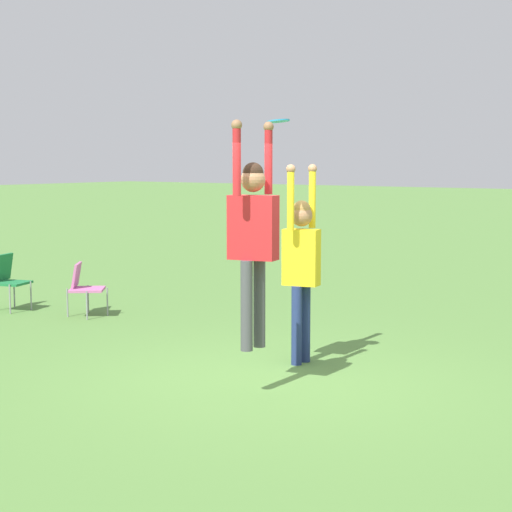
% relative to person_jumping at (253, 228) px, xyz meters
% --- Properties ---
extents(ground_plane, '(120.00, 120.00, 0.00)m').
position_rel_person_jumping_xyz_m(ground_plane, '(0.51, 0.16, -1.67)').
color(ground_plane, '#56843D').
extents(person_jumping, '(0.63, 0.51, 2.25)m').
position_rel_person_jumping_xyz_m(person_jumping, '(0.00, 0.00, 0.00)').
color(person_jumping, '#4C4C51').
rests_on(person_jumping, ground_plane).
extents(person_defending, '(0.56, 0.44, 2.29)m').
position_rel_person_jumping_xyz_m(person_defending, '(1.37, 0.31, -0.44)').
color(person_defending, navy).
rests_on(person_defending, ground_plane).
extents(frisbee, '(0.24, 0.24, 0.04)m').
position_rel_person_jumping_xyz_m(frisbee, '(0.65, 0.14, 1.07)').
color(frisbee, '#2D9EDB').
extents(camping_chair_0, '(0.60, 0.64, 0.87)m').
position_rel_person_jumping_xyz_m(camping_chair_0, '(1.67, 5.93, -1.15)').
color(camping_chair_0, gray).
rests_on(camping_chair_0, ground_plane).
extents(camping_chair_1, '(0.69, 0.76, 0.79)m').
position_rel_person_jumping_xyz_m(camping_chair_1, '(2.01, 4.60, -1.19)').
color(camping_chair_1, gray).
rests_on(camping_chair_1, ground_plane).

